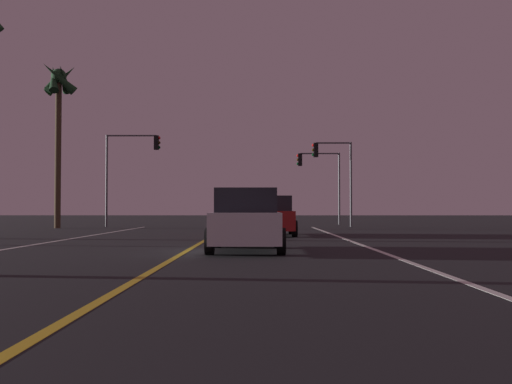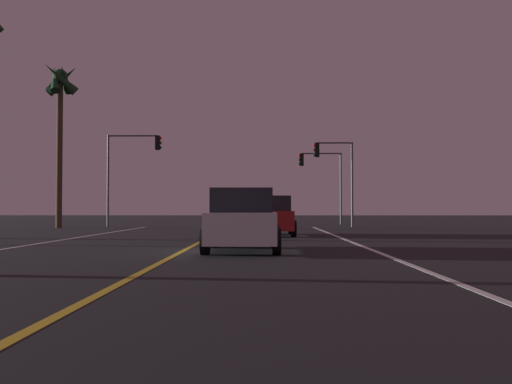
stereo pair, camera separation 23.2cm
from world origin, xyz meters
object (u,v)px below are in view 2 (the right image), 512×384
at_px(traffic_light_near_left, 133,159).
at_px(traffic_light_far_right, 320,171).
at_px(traffic_light_near_right, 334,164).
at_px(palm_tree_left_far, 60,96).
at_px(car_ahead_far, 271,216).
at_px(car_lead_same_lane, 243,221).

distance_m(traffic_light_near_left, traffic_light_far_right, 13.60).
bearing_deg(traffic_light_near_left, traffic_light_near_right, 0.00).
bearing_deg(traffic_light_near_right, traffic_light_near_left, 0.00).
bearing_deg(palm_tree_left_far, traffic_light_near_right, 8.69).
xyz_separation_m(traffic_light_near_right, traffic_light_near_left, (-12.77, -0.00, 0.38)).
relative_size(traffic_light_near_left, traffic_light_far_right, 1.12).
xyz_separation_m(traffic_light_far_right, palm_tree_left_far, (-16.26, -8.04, 4.00)).
bearing_deg(traffic_light_near_right, palm_tree_left_far, 8.69).
height_order(car_ahead_far, traffic_light_far_right, traffic_light_far_right).
bearing_deg(car_lead_same_lane, traffic_light_near_left, 20.41).
bearing_deg(palm_tree_left_far, car_lead_same_lane, -57.75).
height_order(traffic_light_near_left, traffic_light_far_right, traffic_light_near_left).
distance_m(traffic_light_far_right, palm_tree_left_far, 18.57).
xyz_separation_m(car_lead_same_lane, traffic_light_near_right, (4.95, 21.00, 3.15)).
bearing_deg(car_ahead_far, car_lead_same_lane, 174.56).
height_order(traffic_light_far_right, palm_tree_left_far, palm_tree_left_far).
bearing_deg(palm_tree_left_far, traffic_light_far_right, 26.31).
xyz_separation_m(car_ahead_far, palm_tree_left_far, (-12.53, 9.24, 7.08)).
bearing_deg(traffic_light_far_right, traffic_light_near_left, 23.88).
xyz_separation_m(traffic_light_near_left, palm_tree_left_far, (-3.83, -2.54, 3.55)).
xyz_separation_m(traffic_light_near_right, palm_tree_left_far, (-16.60, -2.54, 3.93)).
relative_size(car_ahead_far, traffic_light_near_right, 0.80).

